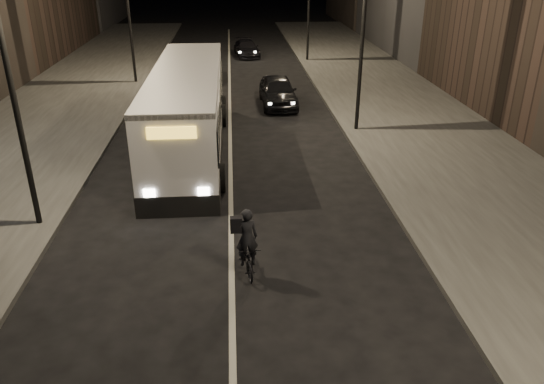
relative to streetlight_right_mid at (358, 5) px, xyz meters
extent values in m
plane|color=black|center=(-5.33, -12.00, -5.36)|extent=(180.00, 180.00, 0.00)
cube|color=#353533|center=(3.17, 2.00, -5.28)|extent=(7.00, 70.00, 0.16)
cube|color=#353533|center=(-13.83, 2.00, -5.28)|extent=(7.00, 70.00, 0.16)
cylinder|color=black|center=(0.27, 0.00, -1.20)|extent=(0.16, 0.16, 8.00)
cylinder|color=black|center=(0.27, 16.00, -1.20)|extent=(0.16, 0.16, 8.00)
cylinder|color=black|center=(-10.93, -8.00, -1.20)|extent=(0.16, 0.16, 8.00)
cylinder|color=black|center=(-10.93, 10.00, -1.20)|extent=(0.16, 0.16, 8.00)
cube|color=white|center=(-6.93, -1.67, -3.76)|extent=(2.52, 12.04, 3.21)
cube|color=black|center=(-6.93, -1.67, -3.30)|extent=(2.60, 11.64, 1.15)
cube|color=white|center=(-6.93, -1.67, -2.20)|extent=(2.54, 12.04, 0.18)
cube|color=gold|center=(-6.93, -7.69, -2.65)|extent=(1.40, 0.12, 0.35)
cylinder|color=black|center=(-8.18, -5.89, -4.86)|extent=(0.35, 1.00, 1.00)
cylinder|color=black|center=(-5.67, -5.88, -4.86)|extent=(0.35, 1.00, 1.00)
cylinder|color=black|center=(-8.19, 2.14, -4.86)|extent=(0.35, 1.00, 1.00)
cylinder|color=black|center=(-5.68, 2.14, -4.86)|extent=(0.35, 1.00, 1.00)
imported|color=black|center=(-4.93, -10.76, -4.94)|extent=(0.77, 1.66, 0.84)
imported|color=black|center=(-4.93, -10.96, -4.28)|extent=(0.60, 0.44, 1.53)
imported|color=black|center=(-2.82, 4.64, -4.61)|extent=(1.88, 4.44, 1.50)
imported|color=#38383B|center=(-7.09, 10.63, -4.58)|extent=(2.25, 4.90, 1.56)
imported|color=black|center=(-4.00, 18.50, -4.79)|extent=(2.10, 4.13, 1.15)
camera|label=1|loc=(-5.17, -22.19, 2.12)|focal=35.00mm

